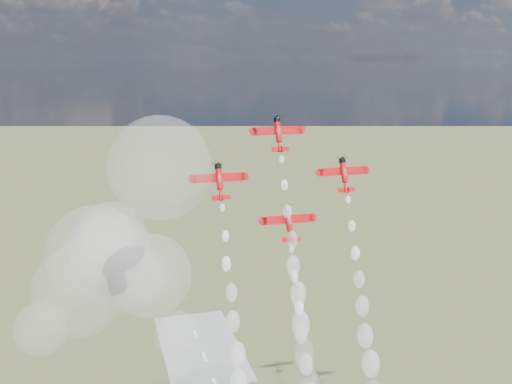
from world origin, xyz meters
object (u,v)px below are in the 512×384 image
at_px(plane_left, 219,181).
at_px(plane_right, 344,174).
at_px(plane_lead, 278,134).
at_px(plane_slot, 289,223).

bearing_deg(plane_left, plane_right, 0.00).
xyz_separation_m(plane_lead, plane_left, (-13.80, -3.88, -8.85)).
bearing_deg(plane_right, plane_lead, 164.30).
bearing_deg(plane_slot, plane_right, 15.70).
height_order(plane_left, plane_slot, plane_left).
bearing_deg(plane_slot, plane_left, 164.30).
distance_m(plane_left, plane_right, 27.61).
distance_m(plane_lead, plane_right, 16.85).
xyz_separation_m(plane_lead, plane_slot, (0.00, -7.76, -17.70)).
distance_m(plane_lead, plane_slot, 19.33).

